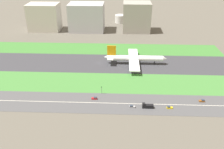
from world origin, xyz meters
name	(u,v)px	position (x,y,z in m)	size (l,w,h in m)	color
ground_plane	(99,63)	(0.00, 0.00, 0.00)	(800.00, 800.00, 0.00)	#5B564C
runway	(99,63)	(0.00, 0.00, 0.05)	(280.00, 46.00, 0.10)	#38383D
grass_median_north	(102,49)	(0.00, 41.00, 0.05)	(280.00, 36.00, 0.10)	#3D7A33
grass_median_south	(95,82)	(0.00, -41.00, 0.05)	(280.00, 36.00, 0.10)	#427F38
highway	(90,103)	(0.00, -73.00, 0.05)	(280.00, 28.00, 0.10)	#4C4C4F
highway_centerline	(90,103)	(0.00, -73.00, 0.11)	(266.00, 0.50, 0.01)	silver
airliner	(134,58)	(36.66, 0.00, 6.23)	(65.00, 56.00, 19.70)	white
car_0	(95,98)	(2.74, -68.00, 0.92)	(4.40, 1.80, 2.00)	#B2191E
car_2	(202,101)	(87.42, -68.00, 0.92)	(4.40, 1.80, 2.00)	brown
car_4	(132,107)	(32.22, -78.00, 0.92)	(4.40, 1.80, 2.00)	#99999E
truck_0	(147,106)	(43.80, -78.00, 1.67)	(8.40, 2.50, 4.00)	black
car_3	(169,107)	(60.20, -78.00, 0.92)	(4.40, 1.80, 2.00)	yellow
traffic_light	(102,90)	(7.82, -60.01, 4.29)	(0.36, 0.50, 7.20)	#4C4C51
terminal_building	(44,17)	(-90.00, 114.00, 19.10)	(43.82, 29.93, 38.20)	beige
hangar_building	(87,17)	(-27.71, 114.00, 19.53)	(49.64, 33.53, 39.06)	#B2B2B7
office_tower	(137,17)	(44.34, 114.00, 20.58)	(38.75, 30.61, 41.16)	#9E998E
fuel_tank_west	(120,19)	(20.25, 159.00, 6.19)	(16.26, 16.26, 12.38)	silver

